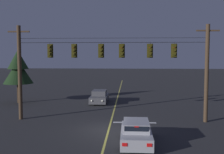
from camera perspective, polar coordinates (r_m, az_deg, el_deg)
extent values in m
plane|color=#28282B|center=(19.91, -0.69, -10.92)|extent=(180.00, 180.00, 0.00)
cube|color=#D1C64C|center=(28.46, 0.63, -6.20)|extent=(0.14, 60.00, 0.01)
cube|color=silver|center=(21.98, 4.75, -9.44)|extent=(3.40, 0.36, 0.01)
cylinder|color=#423021|center=(23.74, -18.68, 0.82)|extent=(0.32, 0.32, 7.73)
cube|color=#423021|center=(23.77, -18.88, 8.94)|extent=(1.80, 0.12, 0.12)
cylinder|color=slate|center=(23.75, -18.86, 8.10)|extent=(0.12, 0.12, 0.18)
cylinder|color=#423021|center=(22.81, 19.13, 0.67)|extent=(0.32, 0.32, 7.73)
cube|color=#423021|center=(22.84, 19.36, 9.12)|extent=(1.80, 0.12, 0.12)
cylinder|color=slate|center=(22.82, 19.33, 8.25)|extent=(0.12, 0.12, 0.18)
cylinder|color=black|center=(21.99, -0.16, 7.21)|extent=(15.10, 0.03, 0.03)
cylinder|color=black|center=(22.01, -0.16, 8.12)|extent=(15.10, 0.02, 0.02)
cylinder|color=black|center=(22.87, -12.88, 6.77)|extent=(0.04, 0.04, 0.18)
cube|color=#332D0A|center=(22.85, -12.85, 5.34)|extent=(0.32, 0.26, 0.96)
cube|color=#332D0A|center=(22.99, -12.75, 5.34)|extent=(0.48, 0.03, 1.12)
sphere|color=red|center=(22.71, -12.98, 6.07)|extent=(0.17, 0.17, 0.17)
cylinder|color=#332D0A|center=(22.67, -13.01, 6.18)|extent=(0.20, 0.10, 0.20)
sphere|color=#3D280A|center=(22.70, -12.97, 5.35)|extent=(0.17, 0.17, 0.17)
cylinder|color=#332D0A|center=(22.66, -13.00, 5.46)|extent=(0.20, 0.10, 0.20)
sphere|color=black|center=(22.70, -12.95, 4.62)|extent=(0.17, 0.17, 0.17)
cylinder|color=#332D0A|center=(22.66, -12.98, 4.73)|extent=(0.20, 0.10, 0.20)
cylinder|color=black|center=(22.39, -7.96, 6.89)|extent=(0.04, 0.04, 0.18)
cube|color=#332D0A|center=(22.37, -7.94, 5.43)|extent=(0.32, 0.26, 0.96)
cube|color=#332D0A|center=(22.52, -7.87, 5.43)|extent=(0.48, 0.03, 1.12)
sphere|color=red|center=(22.22, -8.03, 6.18)|extent=(0.17, 0.17, 0.17)
cylinder|color=#332D0A|center=(22.19, -8.05, 6.29)|extent=(0.20, 0.10, 0.20)
sphere|color=#3D280A|center=(22.22, -8.02, 5.44)|extent=(0.17, 0.17, 0.17)
cylinder|color=#332D0A|center=(22.18, -8.05, 5.55)|extent=(0.20, 0.10, 0.20)
sphere|color=black|center=(22.21, -8.02, 4.70)|extent=(0.17, 0.17, 0.17)
cylinder|color=#332D0A|center=(22.18, -8.04, 4.81)|extent=(0.20, 0.10, 0.20)
cylinder|color=black|center=(22.06, -2.32, 6.97)|extent=(0.04, 0.04, 0.18)
cube|color=#332D0A|center=(22.04, -2.32, 5.49)|extent=(0.32, 0.26, 0.96)
cube|color=#332D0A|center=(22.19, -2.28, 5.48)|extent=(0.48, 0.03, 1.12)
sphere|color=red|center=(21.89, -2.36, 6.25)|extent=(0.17, 0.17, 0.17)
cylinder|color=#332D0A|center=(21.85, -2.38, 6.36)|extent=(0.20, 0.10, 0.20)
sphere|color=#3D280A|center=(21.88, -2.36, 5.49)|extent=(0.17, 0.17, 0.17)
cylinder|color=#332D0A|center=(21.84, -2.37, 5.61)|extent=(0.20, 0.10, 0.20)
sphere|color=black|center=(21.88, -2.36, 4.74)|extent=(0.17, 0.17, 0.17)
cylinder|color=#332D0A|center=(21.84, -2.37, 4.85)|extent=(0.20, 0.10, 0.20)
cylinder|color=black|center=(21.95, 2.07, 6.98)|extent=(0.04, 0.04, 0.18)
cube|color=#332D0A|center=(21.93, 2.06, 5.49)|extent=(0.32, 0.26, 0.96)
cube|color=#332D0A|center=(22.08, 2.07, 5.49)|extent=(0.48, 0.03, 1.12)
sphere|color=red|center=(21.78, 2.05, 6.26)|extent=(0.17, 0.17, 0.17)
cylinder|color=#332D0A|center=(21.74, 2.05, 6.37)|extent=(0.20, 0.10, 0.20)
sphere|color=#3D280A|center=(21.77, 2.05, 5.50)|extent=(0.17, 0.17, 0.17)
cylinder|color=#332D0A|center=(21.73, 2.05, 5.61)|extent=(0.20, 0.10, 0.20)
sphere|color=black|center=(21.77, 2.05, 4.74)|extent=(0.17, 0.17, 0.17)
cylinder|color=#332D0A|center=(21.73, 2.05, 4.85)|extent=(0.20, 0.10, 0.20)
cylinder|color=black|center=(22.01, 7.97, 6.93)|extent=(0.04, 0.04, 0.18)
cube|color=#332D0A|center=(21.99, 7.95, 5.45)|extent=(0.32, 0.26, 0.96)
cube|color=#332D0A|center=(22.13, 7.92, 5.44)|extent=(0.48, 0.03, 1.12)
sphere|color=red|center=(21.84, 7.99, 6.21)|extent=(0.17, 0.17, 0.17)
cylinder|color=#332D0A|center=(21.80, 8.00, 6.33)|extent=(0.20, 0.10, 0.20)
sphere|color=#3D280A|center=(21.83, 7.98, 5.46)|extent=(0.17, 0.17, 0.17)
cylinder|color=#332D0A|center=(21.79, 7.99, 5.57)|extent=(0.20, 0.10, 0.20)
sphere|color=black|center=(21.83, 7.97, 4.70)|extent=(0.17, 0.17, 0.17)
cylinder|color=#332D0A|center=(21.79, 7.98, 4.81)|extent=(0.20, 0.10, 0.20)
cylinder|color=black|center=(22.23, 12.89, 6.84)|extent=(0.04, 0.04, 0.18)
cube|color=#332D0A|center=(22.21, 12.86, 5.37)|extent=(0.32, 0.26, 0.96)
cube|color=#332D0A|center=(22.36, 12.80, 5.36)|extent=(0.48, 0.03, 1.12)
sphere|color=red|center=(22.06, 12.94, 6.12)|extent=(0.17, 0.17, 0.17)
cylinder|color=#332D0A|center=(22.02, 12.96, 6.24)|extent=(0.20, 0.10, 0.20)
sphere|color=#3D280A|center=(22.06, 12.93, 5.37)|extent=(0.17, 0.17, 0.17)
cylinder|color=#332D0A|center=(22.02, 12.95, 5.49)|extent=(0.20, 0.10, 0.20)
sphere|color=black|center=(22.05, 12.92, 4.63)|extent=(0.17, 0.17, 0.17)
cylinder|color=#332D0A|center=(22.01, 12.94, 4.74)|extent=(0.20, 0.10, 0.20)
cube|color=#A5A5AD|center=(16.96, 5.02, -11.92)|extent=(1.80, 4.30, 0.68)
cube|color=#A5A5AD|center=(16.68, 5.04, -10.03)|extent=(1.51, 2.15, 0.54)
cube|color=black|center=(17.59, 4.96, -9.26)|extent=(1.40, 0.21, 0.48)
cube|color=black|center=(15.65, 5.14, -11.01)|extent=(1.37, 0.18, 0.46)
cylinder|color=black|center=(18.29, 2.38, -11.29)|extent=(0.22, 0.64, 0.64)
cylinder|color=black|center=(18.33, 7.43, -11.29)|extent=(0.22, 0.64, 0.64)
cylinder|color=black|center=(15.74, 2.17, -13.94)|extent=(0.22, 0.64, 0.64)
cylinder|color=black|center=(15.78, 8.10, -13.93)|extent=(0.22, 0.64, 0.64)
cube|color=red|center=(14.86, 2.66, -13.91)|extent=(0.28, 0.03, 0.18)
cube|color=red|center=(14.90, 7.80, -13.90)|extent=(0.28, 0.03, 0.18)
cube|color=red|center=(15.49, 5.16, -10.30)|extent=(0.24, 0.04, 0.06)
cube|color=#4C4C51|center=(30.77, -2.66, -4.44)|extent=(1.80, 4.30, 0.68)
cube|color=#4C4C51|center=(30.80, -2.64, -3.28)|extent=(1.51, 2.15, 0.54)
cube|color=black|center=(29.87, -2.83, -3.53)|extent=(1.40, 0.21, 0.48)
cube|color=black|center=(31.84, -2.43, -3.02)|extent=(1.37, 0.18, 0.46)
cylinder|color=black|center=(29.41, -1.40, -5.22)|extent=(0.22, 0.64, 0.64)
cylinder|color=black|center=(29.59, -4.47, -5.17)|extent=(0.22, 0.64, 0.64)
cylinder|color=black|center=(32.03, -0.98, -4.41)|extent=(0.22, 0.64, 0.64)
cylinder|color=black|center=(32.20, -3.80, -4.38)|extent=(0.22, 0.64, 0.64)
sphere|color=white|center=(28.57, -2.01, -5.01)|extent=(0.20, 0.20, 0.20)
sphere|color=white|center=(28.70, -4.24, -4.98)|extent=(0.20, 0.20, 0.20)
cylinder|color=#332316|center=(32.31, -18.87, -2.99)|extent=(0.36, 0.36, 2.42)
cone|color=black|center=(32.10, -18.97, 1.03)|extent=(3.25, 3.25, 2.60)
cone|color=black|center=(32.05, -19.04, 3.49)|extent=(2.28, 2.28, 2.11)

